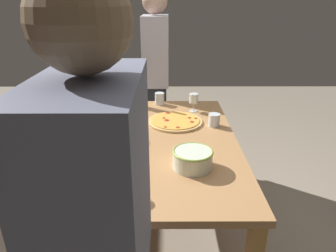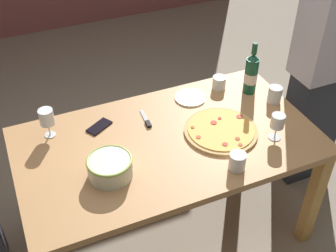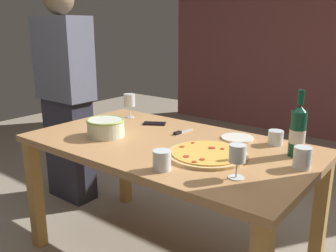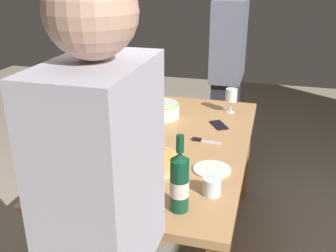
# 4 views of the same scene
# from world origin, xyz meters

# --- Properties ---
(ground_plane) EXTENTS (8.00, 8.00, 0.00)m
(ground_plane) POSITION_xyz_m (0.00, 0.00, 0.00)
(ground_plane) COLOR gray
(dining_table) EXTENTS (1.60, 0.90, 0.75)m
(dining_table) POSITION_xyz_m (0.00, 0.00, 0.66)
(dining_table) COLOR tan
(dining_table) RESTS_ON ground
(pizza) EXTENTS (0.40, 0.40, 0.02)m
(pizza) POSITION_xyz_m (0.29, -0.05, 0.76)
(pizza) COLOR #DEB370
(pizza) RESTS_ON dining_table
(serving_bowl) EXTENTS (0.22, 0.22, 0.10)m
(serving_bowl) POSITION_xyz_m (-0.36, -0.13, 0.81)
(serving_bowl) COLOR silver
(serving_bowl) RESTS_ON dining_table
(wine_bottle) EXTENTS (0.08, 0.08, 0.33)m
(wine_bottle) POSITION_xyz_m (0.64, 0.22, 0.88)
(wine_bottle) COLOR #11462D
(wine_bottle) RESTS_ON dining_table
(wine_glass_near_pizza) EXTENTS (0.08, 0.08, 0.17)m
(wine_glass_near_pizza) POSITION_xyz_m (-0.57, 0.29, 0.87)
(wine_glass_near_pizza) COLOR white
(wine_glass_near_pizza) RESTS_ON dining_table
(wine_glass_by_bottle) EXTENTS (0.07, 0.07, 0.15)m
(wine_glass_by_bottle) POSITION_xyz_m (0.53, -0.21, 0.86)
(wine_glass_by_bottle) COLOR white
(wine_glass_by_bottle) RESTS_ON dining_table
(cup_amber) EXTENTS (0.08, 0.08, 0.08)m
(cup_amber) POSITION_xyz_m (0.49, 0.33, 0.79)
(cup_amber) COLOR white
(cup_amber) RESTS_ON dining_table
(cup_ceramic) EXTENTS (0.08, 0.08, 0.09)m
(cup_ceramic) POSITION_xyz_m (0.23, -0.33, 0.80)
(cup_ceramic) COLOR white
(cup_ceramic) RESTS_ON dining_table
(cup_spare) EXTENTS (0.08, 0.08, 0.10)m
(cup_spare) POSITION_xyz_m (0.71, 0.07, 0.80)
(cup_spare) COLOR white
(cup_spare) RESTS_ON dining_table
(side_plate) EXTENTS (0.19, 0.19, 0.01)m
(side_plate) POSITION_xyz_m (0.27, 0.30, 0.76)
(side_plate) COLOR white
(side_plate) RESTS_ON dining_table
(cell_phone) EXTENTS (0.16, 0.13, 0.01)m
(cell_phone) POSITION_xyz_m (-0.31, 0.25, 0.76)
(cell_phone) COLOR black
(cell_phone) RESTS_ON dining_table
(pizza_knife) EXTENTS (0.03, 0.16, 0.02)m
(pizza_knife) POSITION_xyz_m (-0.05, 0.19, 0.76)
(pizza_knife) COLOR silver
(pizza_knife) RESTS_ON dining_table
(person_guest_left) EXTENTS (0.40, 0.24, 1.69)m
(person_guest_left) POSITION_xyz_m (1.10, 0.11, 0.86)
(person_guest_left) COLOR #2C313B
(person_guest_left) RESTS_ON ground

